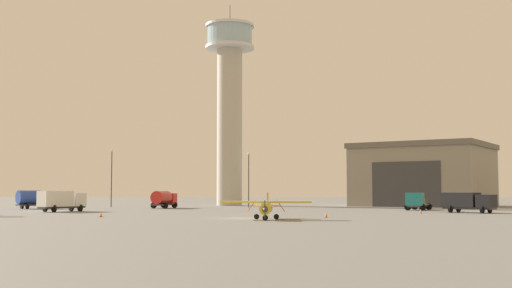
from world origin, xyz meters
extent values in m
plane|color=slate|center=(0.00, 0.00, 0.00)|extent=(400.00, 400.00, 0.00)
cylinder|color=#B2AD9E|center=(-2.25, 56.20, 15.53)|extent=(4.96, 4.96, 31.05)
cylinder|color=silver|center=(-2.25, 56.20, 31.35)|extent=(9.71, 9.71, 0.60)
cylinder|color=#99B7C6|center=(-2.25, 56.20, 33.56)|extent=(8.93, 8.93, 3.81)
cylinder|color=silver|center=(-2.25, 56.20, 35.71)|extent=(9.71, 9.71, 0.50)
cylinder|color=#38383D|center=(-2.25, 56.20, 37.96)|extent=(0.16, 0.16, 4.00)
cube|color=gray|center=(35.01, 51.95, 5.39)|extent=(30.45, 29.90, 10.78)
cube|color=#625C52|center=(35.01, 51.95, 11.28)|extent=(31.28, 30.73, 1.00)
cube|color=#38383A|center=(29.19, 43.31, 4.04)|extent=(10.47, 7.13, 8.08)
cylinder|color=gold|center=(2.72, -2.87, 1.14)|extent=(1.65, 5.90, 1.16)
cone|color=#38383D|center=(2.45, -6.00, 1.14)|extent=(0.88, 0.91, 0.81)
cube|color=#38383D|center=(2.45, -6.00, 1.14)|extent=(0.10, 0.06, 1.77)
cube|color=gold|center=(2.70, -3.15, 1.81)|extent=(9.42, 2.19, 0.19)
cylinder|color=orange|center=(1.21, -3.02, 1.43)|extent=(0.92, 0.15, 1.27)
cylinder|color=orange|center=(4.19, -3.28, 1.43)|extent=(0.92, 0.15, 1.27)
cube|color=#99B7C6|center=(2.63, -3.99, 1.46)|extent=(1.01, 1.10, 0.65)
cone|color=gold|center=(2.99, 0.25, 1.23)|extent=(0.98, 1.38, 0.87)
cube|color=orange|center=(2.99, 0.25, 1.98)|extent=(0.20, 1.03, 1.59)
cube|color=gold|center=(2.99, 0.25, 1.37)|extent=(2.86, 1.08, 0.09)
cylinder|color=black|center=(2.53, -5.11, 0.28)|extent=(0.57, 0.20, 0.56)
cylinder|color=black|center=(1.71, -2.60, 0.28)|extent=(0.57, 0.20, 0.56)
cylinder|color=black|center=(3.76, -2.77, 0.28)|extent=(0.57, 0.20, 0.56)
cube|color=#38383D|center=(-25.10, 21.36, 0.62)|extent=(5.74, 6.16, 0.24)
cube|color=white|center=(-23.56, 23.11, 1.68)|extent=(3.03, 2.97, 1.87)
cube|color=#99B7C6|center=(-23.00, 23.75, 2.05)|extent=(1.61, 1.43, 0.94)
cube|color=white|center=(-25.80, 20.56, 1.83)|extent=(4.71, 4.89, 2.18)
cylinder|color=black|center=(-24.43, 23.79, 0.50)|extent=(0.93, 0.87, 1.00)
cylinder|color=black|center=(-22.78, 22.34, 0.50)|extent=(0.93, 0.87, 1.00)
cylinder|color=black|center=(-27.21, 20.62, 0.50)|extent=(0.93, 0.87, 1.00)
cylinder|color=black|center=(-25.56, 19.17, 0.50)|extent=(0.93, 0.87, 1.00)
cube|color=#38383D|center=(-12.83, 38.08, 0.62)|extent=(3.44, 6.72, 0.24)
cube|color=red|center=(-12.22, 40.33, 1.61)|extent=(2.64, 2.34, 1.73)
cube|color=#99B7C6|center=(-11.99, 41.15, 1.95)|extent=(1.86, 0.58, 0.87)
cylinder|color=red|center=(-13.11, 37.06, 1.80)|extent=(3.20, 4.77, 2.13)
cylinder|color=black|center=(-13.21, 40.53, 0.50)|extent=(1.04, 0.53, 1.00)
cylinder|color=black|center=(-11.26, 40.00, 0.50)|extent=(1.04, 0.53, 1.00)
cylinder|color=black|center=(-14.32, 36.47, 0.50)|extent=(1.04, 0.53, 1.00)
cylinder|color=black|center=(-12.37, 35.94, 0.50)|extent=(1.04, 0.53, 1.00)
cube|color=#38383D|center=(-33.47, 35.67, 0.62)|extent=(5.45, 5.09, 0.24)
cube|color=#2847A8|center=(-31.95, 36.99, 1.77)|extent=(2.73, 2.81, 2.06)
cube|color=#99B7C6|center=(-31.41, 37.46, 2.18)|extent=(1.38, 1.57, 1.03)
cylinder|color=#2847A8|center=(-34.17, 35.05, 1.86)|extent=(4.28, 4.13, 2.24)
cylinder|color=black|center=(-32.69, 37.75, 0.50)|extent=(0.86, 0.93, 1.00)
cylinder|color=black|center=(-31.30, 36.15, 0.50)|extent=(0.86, 0.93, 1.00)
cylinder|color=black|center=(-35.43, 35.37, 0.50)|extent=(0.86, 0.93, 1.00)
cylinder|color=black|center=(-34.04, 33.76, 0.50)|extent=(0.86, 0.93, 1.00)
cube|color=#38383D|center=(27.01, 27.31, 0.62)|extent=(4.88, 6.80, 0.24)
cube|color=teal|center=(25.86, 25.19, 1.69)|extent=(3.02, 2.80, 1.89)
cube|color=#99B7C6|center=(25.45, 24.42, 2.06)|extent=(1.85, 1.05, 0.95)
cube|color=brown|center=(27.52, 28.26, 0.82)|extent=(4.28, 5.12, 0.16)
cube|color=#997547|center=(27.74, 28.66, 1.35)|extent=(1.39, 1.39, 0.90)
cylinder|color=black|center=(26.85, 24.73, 0.50)|extent=(1.01, 0.72, 1.00)
cylinder|color=black|center=(24.94, 25.77, 0.50)|extent=(1.01, 0.72, 1.00)
cylinder|color=black|center=(28.92, 28.56, 0.50)|extent=(1.01, 0.72, 1.00)
cylinder|color=black|center=(27.00, 29.59, 0.50)|extent=(1.01, 0.72, 1.00)
cube|color=#38383D|center=(30.53, 15.77, 0.62)|extent=(6.27, 6.26, 0.24)
cube|color=black|center=(32.26, 14.04, 1.59)|extent=(3.17, 3.17, 1.70)
cube|color=#99B7C6|center=(32.89, 13.41, 1.93)|extent=(1.60, 1.61, 0.85)
cube|color=black|center=(29.75, 16.55, 1.72)|extent=(5.08, 5.07, 1.95)
cylinder|color=black|center=(33.03, 14.91, 0.50)|extent=(0.90, 0.90, 1.00)
cylinder|color=black|center=(31.39, 13.27, 0.50)|extent=(0.90, 0.90, 1.00)
cylinder|color=black|center=(29.90, 18.03, 0.50)|extent=(0.90, 0.90, 1.00)
cylinder|color=black|center=(28.26, 16.39, 0.50)|extent=(0.90, 0.90, 1.00)
cylinder|color=#38383D|center=(1.39, 43.56, 4.62)|extent=(0.18, 0.18, 9.23)
sphere|color=#F9E5B2|center=(1.39, 43.56, 9.45)|extent=(0.44, 0.44, 0.44)
cylinder|color=#38383D|center=(-23.37, 46.76, 4.97)|extent=(0.18, 0.18, 9.94)
sphere|color=#F9E5B2|center=(-23.37, 46.76, 10.16)|extent=(0.44, 0.44, 0.44)
cube|color=black|center=(-15.77, 3.72, 0.02)|extent=(0.36, 0.36, 0.04)
cone|color=orange|center=(-15.77, 3.72, 0.34)|extent=(0.30, 0.30, 0.59)
cylinder|color=white|center=(-15.77, 3.72, 0.37)|extent=(0.21, 0.21, 0.08)
cube|color=black|center=(9.55, 1.90, 0.02)|extent=(0.36, 0.36, 0.04)
cone|color=orange|center=(9.55, 1.90, 0.33)|extent=(0.30, 0.30, 0.57)
cylinder|color=white|center=(9.55, 1.90, 0.36)|extent=(0.21, 0.21, 0.08)
cube|color=black|center=(23.71, 14.57, 0.02)|extent=(0.36, 0.36, 0.04)
cone|color=orange|center=(23.71, 14.57, 0.30)|extent=(0.30, 0.30, 0.52)
cylinder|color=white|center=(23.71, 14.57, 0.32)|extent=(0.21, 0.21, 0.08)
camera|label=1|loc=(0.16, -69.21, 3.06)|focal=44.82mm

